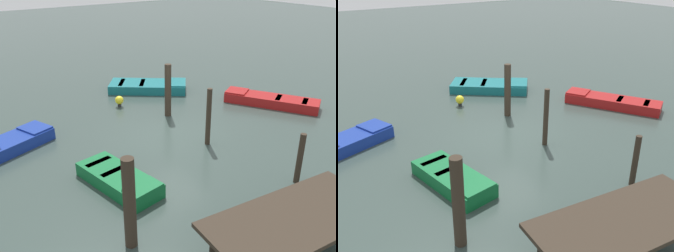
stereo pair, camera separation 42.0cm
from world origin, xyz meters
TOP-DOWN VIEW (x-y plane):
  - ground_plane at (0.00, 0.00)m, footprint 80.00×80.00m
  - dock_segment at (1.21, 6.30)m, footprint 4.22×2.18m
  - rowboat_blue at (5.24, -1.95)m, footprint 3.75×2.29m
  - rowboat_red at (-5.35, 0.12)m, footprint 2.82×3.92m
  - rowboat_green at (3.02, 1.90)m, footprint 1.49×2.79m
  - rowboat_teal at (-2.11, -4.56)m, footprint 3.76×3.39m
  - mooring_piling_far_right at (-0.69, 1.36)m, footprint 0.17×0.17m
  - mooring_piling_near_left at (-1.16, 4.63)m, footprint 0.17×0.17m
  - mooring_piling_mid_left at (3.93, 4.11)m, footprint 0.28×0.28m
  - mooring_piling_near_right at (-1.07, -1.50)m, footprint 0.26×0.26m
  - marker_buoy at (0.07, -3.48)m, footprint 0.36×0.36m

SIDE VIEW (x-z plane):
  - ground_plane at x=0.00m, z-range 0.00..0.00m
  - rowboat_red at x=-5.35m, z-range -0.01..0.45m
  - rowboat_blue at x=5.24m, z-range -0.01..0.45m
  - rowboat_teal at x=-2.11m, z-range -0.01..0.45m
  - rowboat_green at x=3.02m, z-range -0.01..0.45m
  - marker_buoy at x=0.07m, z-range 0.05..0.53m
  - mooring_piling_near_left at x=-1.16m, z-range 0.00..1.51m
  - dock_segment at x=1.21m, z-range 0.35..1.30m
  - mooring_piling_far_right at x=-0.69m, z-range 0.00..1.98m
  - mooring_piling_near_right at x=-1.07m, z-range 0.00..2.11m
  - mooring_piling_mid_left at x=3.93m, z-range 0.00..2.18m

